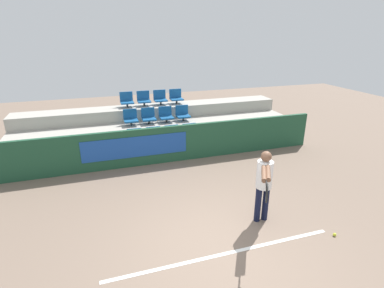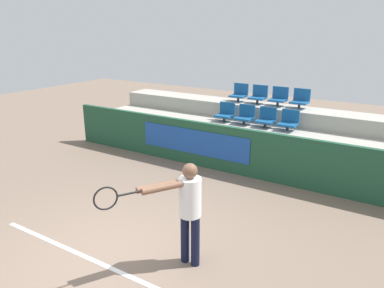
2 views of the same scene
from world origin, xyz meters
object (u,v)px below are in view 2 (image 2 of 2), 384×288
at_px(tennis_player, 186,204).
at_px(stadium_chair_10, 279,97).
at_px(stadium_chair_6, 266,118).
at_px(stadium_chair_3, 276,146).
at_px(stadium_chair_1, 230,138).
at_px(stadium_chair_5, 245,116).
at_px(stadium_chair_4, 225,113).
at_px(stadium_chair_11, 300,100).
at_px(stadium_chair_7, 289,121).
at_px(stadium_chair_0, 210,135).
at_px(stadium_chair_2, 252,142).
at_px(stadium_chair_9, 259,95).
at_px(stadium_chair_8, 239,93).

bearing_deg(tennis_player, stadium_chair_10, 127.66).
bearing_deg(stadium_chair_6, stadium_chair_3, -55.24).
distance_m(stadium_chair_1, stadium_chair_5, 0.97).
xyz_separation_m(stadium_chair_4, stadium_chair_5, (0.61, 0.00, 0.00)).
bearing_deg(stadium_chair_3, stadium_chair_11, 90.00).
height_order(stadium_chair_5, stadium_chair_7, same).
relative_size(stadium_chair_3, stadium_chair_7, 1.00).
bearing_deg(stadium_chair_0, stadium_chair_2, 0.00).
distance_m(stadium_chair_0, tennis_player, 4.78).
distance_m(stadium_chair_3, tennis_player, 4.33).
relative_size(stadium_chair_1, stadium_chair_2, 1.00).
distance_m(stadium_chair_5, stadium_chair_9, 0.97).
height_order(stadium_chair_1, stadium_chair_5, stadium_chair_5).
xyz_separation_m(stadium_chair_1, stadium_chair_3, (1.22, 0.00, 0.00)).
height_order(stadium_chair_0, stadium_chair_9, stadium_chair_9).
height_order(stadium_chair_4, stadium_chair_10, stadium_chair_10).
distance_m(stadium_chair_6, tennis_player, 5.25).
bearing_deg(stadium_chair_3, stadium_chair_6, 124.76).
distance_m(stadium_chair_7, stadium_chair_9, 1.56).
bearing_deg(tennis_player, stadium_chair_3, 122.79).
bearing_deg(stadium_chair_5, stadium_chair_9, 90.00).
bearing_deg(stadium_chair_2, tennis_player, -79.12).
bearing_deg(stadium_chair_8, stadium_chair_7, -25.65).
height_order(stadium_chair_0, tennis_player, tennis_player).
height_order(stadium_chair_0, stadium_chair_1, same).
bearing_deg(stadium_chair_4, stadium_chair_6, 0.00).
height_order(stadium_chair_1, stadium_chair_11, stadium_chair_11).
xyz_separation_m(stadium_chair_6, stadium_chair_8, (-1.22, 0.88, 0.42)).
xyz_separation_m(stadium_chair_1, stadium_chair_11, (1.22, 1.76, 0.85)).
height_order(stadium_chair_7, tennis_player, tennis_player).
xyz_separation_m(stadium_chair_10, stadium_chair_11, (0.61, 0.00, 0.00)).
distance_m(stadium_chair_3, stadium_chair_10, 2.04).
relative_size(stadium_chair_1, stadium_chair_9, 1.00).
distance_m(stadium_chair_0, stadium_chair_6, 1.56).
distance_m(stadium_chair_4, stadium_chair_10, 1.56).
height_order(stadium_chair_4, stadium_chair_7, same).
xyz_separation_m(stadium_chair_4, stadium_chair_6, (1.22, 0.00, 0.00)).
distance_m(stadium_chair_7, stadium_chair_11, 0.97).
height_order(stadium_chair_5, stadium_chair_11, stadium_chair_11).
bearing_deg(stadium_chair_9, stadium_chair_3, -55.24).
distance_m(stadium_chair_2, stadium_chair_11, 2.04).
relative_size(stadium_chair_7, tennis_player, 0.33).
height_order(stadium_chair_6, stadium_chair_9, stadium_chair_9).
relative_size(stadium_chair_2, stadium_chair_11, 1.00).
bearing_deg(stadium_chair_9, stadium_chair_4, -124.76).
distance_m(stadium_chair_4, tennis_player, 5.58).
bearing_deg(stadium_chair_6, stadium_chair_1, -124.76).
bearing_deg(stadium_chair_8, stadium_chair_2, -55.24).
distance_m(stadium_chair_3, stadium_chair_11, 1.95).
bearing_deg(tennis_player, stadium_chair_9, 133.21).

